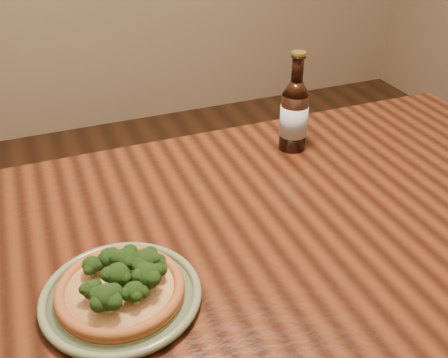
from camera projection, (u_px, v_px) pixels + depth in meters
name	position (u px, v px, depth m)	size (l,w,h in m)	color
table	(239.00, 286.00, 0.99)	(1.60, 0.90, 0.75)	#441F0E
plate	(121.00, 296.00, 0.83)	(0.26, 0.26, 0.02)	#62714E
pizza	(122.00, 286.00, 0.82)	(0.20, 0.20, 0.07)	#9D5223
beer_bottle	(294.00, 114.00, 1.21)	(0.07, 0.07, 0.24)	black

